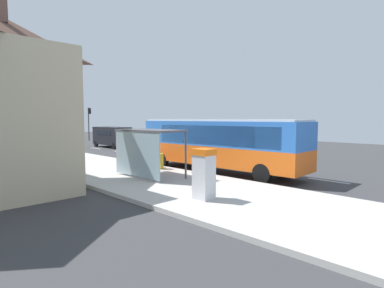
{
  "coord_description": "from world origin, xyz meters",
  "views": [
    {
      "loc": [
        -16.21,
        -12.45,
        3.27
      ],
      "look_at": [
        -1.0,
        2.86,
        1.5
      ],
      "focal_mm": 29.33,
      "sensor_mm": 36.0,
      "label": 1
    }
  ],
  "objects_px": {
    "recycling_bin_orange": "(152,160)",
    "recycling_bin_red": "(146,159)",
    "ticket_machine": "(204,173)",
    "bus_shelter": "(145,141)",
    "white_van": "(112,136)",
    "sedan_near": "(41,134)",
    "bus": "(218,142)",
    "traffic_light_far_side": "(23,117)",
    "recycling_bin_yellow": "(159,161)",
    "traffic_light_near_side": "(89,119)",
    "traffic_light_median": "(49,119)"
  },
  "relations": [
    {
      "from": "bus_shelter",
      "to": "traffic_light_far_side",
      "type": "bearing_deg",
      "value": 83.83
    },
    {
      "from": "traffic_light_near_side",
      "to": "bus_shelter",
      "type": "height_order",
      "value": "traffic_light_near_side"
    },
    {
      "from": "bus",
      "to": "traffic_light_far_side",
      "type": "distance_m",
      "value": 31.75
    },
    {
      "from": "recycling_bin_orange",
      "to": "recycling_bin_red",
      "type": "distance_m",
      "value": 0.7
    },
    {
      "from": "sedan_near",
      "to": "recycling_bin_orange",
      "type": "xyz_separation_m",
      "value": [
        -6.5,
        -37.98,
        -0.14
      ]
    },
    {
      "from": "bus",
      "to": "sedan_near",
      "type": "relative_size",
      "value": 2.5
    },
    {
      "from": "bus",
      "to": "recycling_bin_yellow",
      "type": "distance_m",
      "value": 3.79
    },
    {
      "from": "white_van",
      "to": "traffic_light_median",
      "type": "bearing_deg",
      "value": 97.62
    },
    {
      "from": "bus",
      "to": "traffic_light_far_side",
      "type": "relative_size",
      "value": 2.1
    },
    {
      "from": "sedan_near",
      "to": "traffic_light_near_side",
      "type": "height_order",
      "value": "traffic_light_near_side"
    },
    {
      "from": "bus",
      "to": "bus_shelter",
      "type": "height_order",
      "value": "bus"
    },
    {
      "from": "sedan_near",
      "to": "recycling_bin_red",
      "type": "distance_m",
      "value": 37.84
    },
    {
      "from": "bus",
      "to": "recycling_bin_red",
      "type": "relative_size",
      "value": 11.66
    },
    {
      "from": "white_van",
      "to": "traffic_light_far_side",
      "type": "height_order",
      "value": "traffic_light_far_side"
    },
    {
      "from": "bus",
      "to": "ticket_machine",
      "type": "xyz_separation_m",
      "value": [
        -5.85,
        -4.27,
        -0.67
      ]
    },
    {
      "from": "white_van",
      "to": "recycling_bin_red",
      "type": "bearing_deg",
      "value": -113.07
    },
    {
      "from": "recycling_bin_orange",
      "to": "bus",
      "type": "bearing_deg",
      "value": -53.04
    },
    {
      "from": "sedan_near",
      "to": "bus",
      "type": "bearing_deg",
      "value": -95.55
    },
    {
      "from": "white_van",
      "to": "recycling_bin_orange",
      "type": "xyz_separation_m",
      "value": [
        -6.4,
        -15.73,
        -0.69
      ]
    },
    {
      "from": "white_van",
      "to": "recycling_bin_yellow",
      "type": "relative_size",
      "value": 5.5
    },
    {
      "from": "traffic_light_near_side",
      "to": "traffic_light_far_side",
      "type": "distance_m",
      "value": 8.65
    },
    {
      "from": "ticket_machine",
      "to": "recycling_bin_yellow",
      "type": "bearing_deg",
      "value": 63.93
    },
    {
      "from": "white_van",
      "to": "recycling_bin_red",
      "type": "relative_size",
      "value": 5.5
    },
    {
      "from": "bus",
      "to": "white_van",
      "type": "distance_m",
      "value": 19.44
    },
    {
      "from": "recycling_bin_red",
      "to": "traffic_light_far_side",
      "type": "xyz_separation_m",
      "value": [
        1.1,
        27.67,
        2.84
      ]
    },
    {
      "from": "recycling_bin_yellow",
      "to": "bus_shelter",
      "type": "height_order",
      "value": "bus_shelter"
    },
    {
      "from": "white_van",
      "to": "sedan_near",
      "type": "relative_size",
      "value": 1.18
    },
    {
      "from": "white_van",
      "to": "ticket_machine",
      "type": "height_order",
      "value": "white_van"
    },
    {
      "from": "recycling_bin_yellow",
      "to": "ticket_machine",
      "type": "bearing_deg",
      "value": -116.07
    },
    {
      "from": "ticket_machine",
      "to": "traffic_light_near_side",
      "type": "bearing_deg",
      "value": 69.61
    },
    {
      "from": "sedan_near",
      "to": "bus_shelter",
      "type": "bearing_deg",
      "value": -102.22
    },
    {
      "from": "ticket_machine",
      "to": "bus_shelter",
      "type": "bearing_deg",
      "value": 77.8
    },
    {
      "from": "recycling_bin_orange",
      "to": "traffic_light_median",
      "type": "relative_size",
      "value": 0.2
    },
    {
      "from": "recycling_bin_yellow",
      "to": "traffic_light_far_side",
      "type": "height_order",
      "value": "traffic_light_far_side"
    },
    {
      "from": "white_van",
      "to": "traffic_light_far_side",
      "type": "relative_size",
      "value": 0.99
    },
    {
      "from": "recycling_bin_orange",
      "to": "traffic_light_far_side",
      "type": "xyz_separation_m",
      "value": [
        1.1,
        28.37,
        2.84
      ]
    },
    {
      "from": "sedan_near",
      "to": "traffic_light_median",
      "type": "distance_m",
      "value": 9.33
    },
    {
      "from": "sedan_near",
      "to": "recycling_bin_orange",
      "type": "height_order",
      "value": "sedan_near"
    },
    {
      "from": "bus",
      "to": "white_van",
      "type": "bearing_deg",
      "value": 78.38
    },
    {
      "from": "ticket_machine",
      "to": "traffic_light_near_side",
      "type": "distance_m",
      "value": 37.55
    },
    {
      "from": "ticket_machine",
      "to": "recycling_bin_red",
      "type": "distance_m",
      "value": 8.95
    },
    {
      "from": "traffic_light_far_side",
      "to": "white_van",
      "type": "bearing_deg",
      "value": -67.24
    },
    {
      "from": "ticket_machine",
      "to": "traffic_light_far_side",
      "type": "height_order",
      "value": "traffic_light_far_side"
    },
    {
      "from": "traffic_light_near_side",
      "to": "bus_shelter",
      "type": "relative_size",
      "value": 1.21
    },
    {
      "from": "sedan_near",
      "to": "traffic_light_far_side",
      "type": "xyz_separation_m",
      "value": [
        -5.4,
        -9.61,
        2.71
      ]
    },
    {
      "from": "bus",
      "to": "sedan_near",
      "type": "bearing_deg",
      "value": 84.45
    },
    {
      "from": "white_van",
      "to": "traffic_light_median",
      "type": "height_order",
      "value": "traffic_light_median"
    },
    {
      "from": "recycling_bin_yellow",
      "to": "traffic_light_near_side",
      "type": "xyz_separation_m",
      "value": [
        9.7,
        28.27,
        2.57
      ]
    },
    {
      "from": "traffic_light_near_side",
      "to": "bus_shelter",
      "type": "bearing_deg",
      "value": -111.78
    },
    {
      "from": "recycling_bin_orange",
      "to": "recycling_bin_red",
      "type": "height_order",
      "value": "same"
    }
  ]
}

